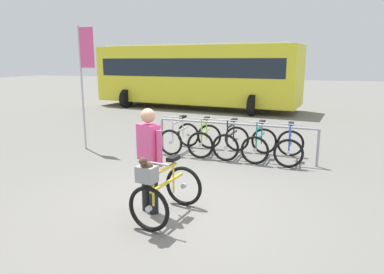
{
  "coord_description": "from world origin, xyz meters",
  "views": [
    {
      "loc": [
        2.19,
        -4.94,
        2.34
      ],
      "look_at": [
        0.05,
        0.85,
        1.0
      ],
      "focal_mm": 33.19,
      "sensor_mm": 36.0,
      "label": 1
    }
  ],
  "objects_px": {
    "person_with_featured_bike": "(149,156)",
    "racked_bike_teal": "(260,144)",
    "bus_distant": "(195,73)",
    "racked_bike_lime": "(205,139)",
    "racked_bike_white": "(180,137)",
    "featured_bicycle": "(163,189)",
    "racked_bike_blue": "(290,146)",
    "banner_flag": "(85,65)",
    "racked_bike_black": "(231,142)"
  },
  "relations": [
    {
      "from": "racked_bike_lime",
      "to": "racked_bike_teal",
      "type": "height_order",
      "value": "same"
    },
    {
      "from": "racked_bike_white",
      "to": "bus_distant",
      "type": "height_order",
      "value": "bus_distant"
    },
    {
      "from": "banner_flag",
      "to": "racked_bike_blue",
      "type": "bearing_deg",
      "value": 6.67
    },
    {
      "from": "person_with_featured_bike",
      "to": "bus_distant",
      "type": "distance_m",
      "value": 12.44
    },
    {
      "from": "racked_bike_blue",
      "to": "racked_bike_black",
      "type": "bearing_deg",
      "value": 178.59
    },
    {
      "from": "racked_bike_white",
      "to": "bus_distant",
      "type": "distance_m",
      "value": 8.67
    },
    {
      "from": "racked_bike_teal",
      "to": "bus_distant",
      "type": "relative_size",
      "value": 0.11
    },
    {
      "from": "racked_bike_blue",
      "to": "bus_distant",
      "type": "height_order",
      "value": "bus_distant"
    },
    {
      "from": "racked_bike_white",
      "to": "person_with_featured_bike",
      "type": "distance_m",
      "value": 3.89
    },
    {
      "from": "featured_bicycle",
      "to": "racked_bike_lime",
      "type": "bearing_deg",
      "value": 99.37
    },
    {
      "from": "racked_bike_lime",
      "to": "person_with_featured_bike",
      "type": "relative_size",
      "value": 0.7
    },
    {
      "from": "racked_bike_black",
      "to": "featured_bicycle",
      "type": "relative_size",
      "value": 0.9
    },
    {
      "from": "bus_distant",
      "to": "racked_bike_white",
      "type": "bearing_deg",
      "value": -72.93
    },
    {
      "from": "racked_bike_lime",
      "to": "bus_distant",
      "type": "xyz_separation_m",
      "value": [
        -3.21,
        8.2,
        1.37
      ]
    },
    {
      "from": "racked_bike_white",
      "to": "racked_bike_lime",
      "type": "distance_m",
      "value": 0.7
    },
    {
      "from": "featured_bicycle",
      "to": "racked_bike_black",
      "type": "bearing_deg",
      "value": 89.21
    },
    {
      "from": "racked_bike_white",
      "to": "racked_bike_black",
      "type": "relative_size",
      "value": 1.02
    },
    {
      "from": "banner_flag",
      "to": "featured_bicycle",
      "type": "bearing_deg",
      "value": -41.57
    },
    {
      "from": "featured_bicycle",
      "to": "bus_distant",
      "type": "relative_size",
      "value": 0.12
    },
    {
      "from": "bus_distant",
      "to": "racked_bike_lime",
      "type": "bearing_deg",
      "value": -68.61
    },
    {
      "from": "racked_bike_white",
      "to": "racked_bike_blue",
      "type": "bearing_deg",
      "value": -1.41
    },
    {
      "from": "racked_bike_white",
      "to": "banner_flag",
      "type": "height_order",
      "value": "banner_flag"
    },
    {
      "from": "featured_bicycle",
      "to": "banner_flag",
      "type": "height_order",
      "value": "banner_flag"
    },
    {
      "from": "racked_bike_lime",
      "to": "featured_bicycle",
      "type": "xyz_separation_m",
      "value": [
        0.65,
        -3.92,
        0.12
      ]
    },
    {
      "from": "racked_bike_blue",
      "to": "person_with_featured_bike",
      "type": "bearing_deg",
      "value": -116.0
    },
    {
      "from": "racked_bike_black",
      "to": "racked_bike_teal",
      "type": "relative_size",
      "value": 0.99
    },
    {
      "from": "featured_bicycle",
      "to": "person_with_featured_bike",
      "type": "distance_m",
      "value": 0.58
    },
    {
      "from": "racked_bike_lime",
      "to": "person_with_featured_bike",
      "type": "bearing_deg",
      "value": -85.08
    },
    {
      "from": "featured_bicycle",
      "to": "person_with_featured_bike",
      "type": "height_order",
      "value": "person_with_featured_bike"
    },
    {
      "from": "racked_bike_lime",
      "to": "banner_flag",
      "type": "distance_m",
      "value": 3.62
    },
    {
      "from": "racked_bike_white",
      "to": "bus_distant",
      "type": "xyz_separation_m",
      "value": [
        -2.51,
        8.18,
        1.37
      ]
    },
    {
      "from": "racked_bike_teal",
      "to": "person_with_featured_bike",
      "type": "relative_size",
      "value": 0.68
    },
    {
      "from": "person_with_featured_bike",
      "to": "racked_bike_blue",
      "type": "bearing_deg",
      "value": 64.0
    },
    {
      "from": "person_with_featured_bike",
      "to": "racked_bike_teal",
      "type": "bearing_deg",
      "value": 73.59
    },
    {
      "from": "racked_bike_white",
      "to": "featured_bicycle",
      "type": "xyz_separation_m",
      "value": [
        1.35,
        -3.93,
        0.12
      ]
    },
    {
      "from": "racked_bike_white",
      "to": "racked_bike_blue",
      "type": "distance_m",
      "value": 2.8
    },
    {
      "from": "racked_bike_blue",
      "to": "person_with_featured_bike",
      "type": "distance_m",
      "value": 4.1
    },
    {
      "from": "featured_bicycle",
      "to": "bus_distant",
      "type": "height_order",
      "value": "bus_distant"
    },
    {
      "from": "racked_bike_white",
      "to": "racked_bike_lime",
      "type": "relative_size",
      "value": 0.99
    },
    {
      "from": "banner_flag",
      "to": "racked_bike_lime",
      "type": "bearing_deg",
      "value": 12.13
    },
    {
      "from": "racked_bike_lime",
      "to": "racked_bike_blue",
      "type": "bearing_deg",
      "value": -1.41
    },
    {
      "from": "racked_bike_white",
      "to": "racked_bike_teal",
      "type": "height_order",
      "value": "same"
    },
    {
      "from": "racked_bike_lime",
      "to": "racked_bike_teal",
      "type": "bearing_deg",
      "value": -1.41
    },
    {
      "from": "racked_bike_lime",
      "to": "bus_distant",
      "type": "distance_m",
      "value": 8.91
    },
    {
      "from": "bus_distant",
      "to": "person_with_featured_bike",
      "type": "bearing_deg",
      "value": -73.48
    },
    {
      "from": "featured_bicycle",
      "to": "banner_flag",
      "type": "relative_size",
      "value": 0.39
    },
    {
      "from": "racked_bike_blue",
      "to": "bus_distant",
      "type": "distance_m",
      "value": 9.91
    },
    {
      "from": "racked_bike_blue",
      "to": "person_with_featured_bike",
      "type": "height_order",
      "value": "person_with_featured_bike"
    },
    {
      "from": "person_with_featured_bike",
      "to": "bus_distant",
      "type": "bearing_deg",
      "value": 106.52
    },
    {
      "from": "bus_distant",
      "to": "banner_flag",
      "type": "distance_m",
      "value": 8.87
    }
  ]
}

